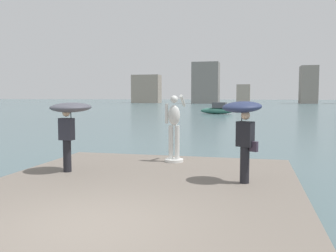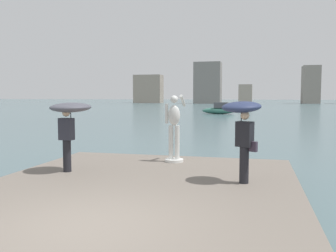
{
  "view_description": "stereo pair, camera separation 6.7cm",
  "coord_description": "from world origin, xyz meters",
  "px_view_note": "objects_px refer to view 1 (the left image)",
  "views": [
    {
      "loc": [
        2.6,
        -5.36,
        2.49
      ],
      "look_at": [
        0.0,
        5.72,
        1.55
      ],
      "focal_mm": 39.4,
      "sensor_mm": 36.0,
      "label": 1
    },
    {
      "loc": [
        2.67,
        -5.35,
        2.49
      ],
      "look_at": [
        0.0,
        5.72,
        1.55
      ],
      "focal_mm": 39.4,
      "sensor_mm": 36.0,
      "label": 2
    }
  ],
  "objects_px": {
    "statue_white_figure": "(174,129)",
    "onlooker_right": "(243,119)",
    "onlooker_left": "(70,115)",
    "boat_far": "(217,110)"
  },
  "relations": [
    {
      "from": "statue_white_figure",
      "to": "boat_far",
      "type": "relative_size",
      "value": 0.45
    },
    {
      "from": "statue_white_figure",
      "to": "onlooker_right",
      "type": "xyz_separation_m",
      "value": [
        2.19,
        -2.35,
        0.49
      ]
    },
    {
      "from": "boat_far",
      "to": "onlooker_right",
      "type": "bearing_deg",
      "value": -83.6
    },
    {
      "from": "onlooker_right",
      "to": "boat_far",
      "type": "distance_m",
      "value": 41.68
    },
    {
      "from": "statue_white_figure",
      "to": "onlooker_left",
      "type": "bearing_deg",
      "value": -138.34
    },
    {
      "from": "onlooker_left",
      "to": "onlooker_right",
      "type": "relative_size",
      "value": 0.96
    },
    {
      "from": "statue_white_figure",
      "to": "onlooker_right",
      "type": "height_order",
      "value": "statue_white_figure"
    },
    {
      "from": "statue_white_figure",
      "to": "boat_far",
      "type": "bearing_deg",
      "value": 93.59
    },
    {
      "from": "statue_white_figure",
      "to": "onlooker_right",
      "type": "relative_size",
      "value": 1.07
    },
    {
      "from": "statue_white_figure",
      "to": "onlooker_right",
      "type": "distance_m",
      "value": 3.26
    }
  ]
}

